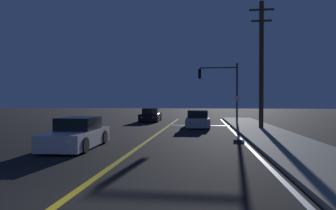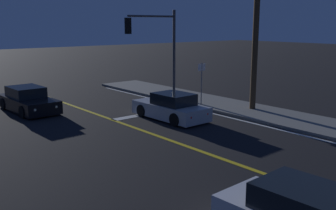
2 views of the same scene
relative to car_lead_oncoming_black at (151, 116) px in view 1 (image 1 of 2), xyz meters
The scene contains 10 objects.
sidewalk_right 16.74m from the car_lead_oncoming_black, 56.40° to the right, with size 3.20×38.41×0.15m, color slate.
lane_line_center 14.17m from the car_lead_oncoming_black, 79.83° to the right, with size 0.20×36.28×0.01m, color gold.
lane_line_edge_right 15.79m from the car_lead_oncoming_black, 62.01° to the right, with size 0.16×36.28×0.01m, color white.
stop_bar 6.99m from the car_lead_oncoming_black, 43.17° to the right, with size 5.16×0.50×0.01m, color white.
car_lead_oncoming_black is the anchor object (origin of this frame).
car_side_waiting_silver 8.08m from the car_lead_oncoming_black, 52.41° to the right, with size 1.97×4.23×1.34m.
car_far_approaching_white 17.21m from the car_lead_oncoming_black, 90.67° to the right, with size 2.01×4.32×1.34m.
traffic_signal_near_right 8.19m from the car_lead_oncoming_black, 19.01° to the right, with size 3.63×0.28×5.57m.
utility_pole_right 13.08m from the car_lead_oncoming_black, 39.46° to the right, with size 1.73×0.32×9.29m.
street_sign_corner 9.77m from the car_lead_oncoming_black, 32.84° to the right, with size 0.56×0.06×2.56m.
Camera 1 is at (2.86, -4.87, 2.06)m, focal length 30.92 mm.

